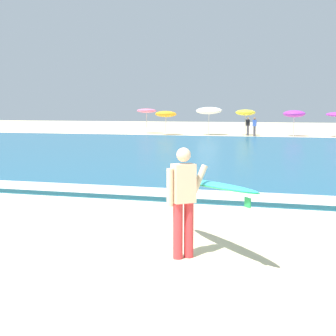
# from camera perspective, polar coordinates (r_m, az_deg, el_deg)

# --- Properties ---
(ground_plane) EXTENTS (160.00, 160.00, 0.00)m
(ground_plane) POSITION_cam_1_polar(r_m,az_deg,el_deg) (7.72, -10.89, -10.91)
(ground_plane) COLOR beige
(sea) EXTENTS (120.00, 28.00, 0.14)m
(sea) POSITION_cam_1_polar(r_m,az_deg,el_deg) (26.19, 9.10, 1.71)
(sea) COLOR #1E6084
(sea) RESTS_ON ground
(surf_foam) EXTENTS (120.00, 1.32, 0.01)m
(surf_foam) POSITION_cam_1_polar(r_m,az_deg,el_deg) (13.12, 1.24, -2.83)
(surf_foam) COLOR white
(surf_foam) RESTS_ON sea
(surfer_with_board) EXTENTS (1.95, 2.20, 1.73)m
(surfer_with_board) POSITION_cam_1_polar(r_m,az_deg,el_deg) (7.90, 3.35, -2.69)
(surfer_with_board) COLOR red
(surfer_with_board) RESTS_ON ground
(beach_umbrella_0) EXTENTS (1.83, 1.84, 2.34)m
(beach_umbrella_0) POSITION_cam_1_polar(r_m,az_deg,el_deg) (47.39, -2.43, 6.47)
(beach_umbrella_0) COLOR beige
(beach_umbrella_0) RESTS_ON ground
(beach_umbrella_1) EXTENTS (1.90, 1.92, 2.15)m
(beach_umbrella_1) POSITION_cam_1_polar(r_m,az_deg,el_deg) (44.98, -0.24, 6.10)
(beach_umbrella_1) COLOR beige
(beach_umbrella_1) RESTS_ON ground
(beach_umbrella_2) EXTENTS (2.27, 2.31, 2.53)m
(beach_umbrella_2) POSITION_cam_1_polar(r_m,az_deg,el_deg) (44.72, 4.64, 6.47)
(beach_umbrella_2) COLOR beige
(beach_umbrella_2) RESTS_ON ground
(beach_umbrella_3) EXTENTS (1.70, 1.71, 2.25)m
(beach_umbrella_3) POSITION_cam_1_polar(r_m,az_deg,el_deg) (44.38, 8.72, 6.20)
(beach_umbrella_3) COLOR beige
(beach_umbrella_3) RESTS_ON ground
(beach_umbrella_4) EXTENTS (1.84, 1.84, 2.18)m
(beach_umbrella_4) POSITION_cam_1_polar(r_m,az_deg,el_deg) (43.64, 14.04, 5.95)
(beach_umbrella_4) COLOR beige
(beach_umbrella_4) RESTS_ON ground
(beachgoer_near_row_mid) EXTENTS (0.32, 0.20, 1.58)m
(beachgoer_near_row_mid) POSITION_cam_1_polar(r_m,az_deg,el_deg) (44.14, 8.99, 4.73)
(beachgoer_near_row_mid) COLOR #383842
(beachgoer_near_row_mid) RESTS_ON ground
(beachgoer_near_row_right) EXTENTS (0.32, 0.20, 1.58)m
(beachgoer_near_row_right) POSITION_cam_1_polar(r_m,az_deg,el_deg) (43.24, 9.73, 4.67)
(beachgoer_near_row_right) COLOR #383842
(beachgoer_near_row_right) RESTS_ON ground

